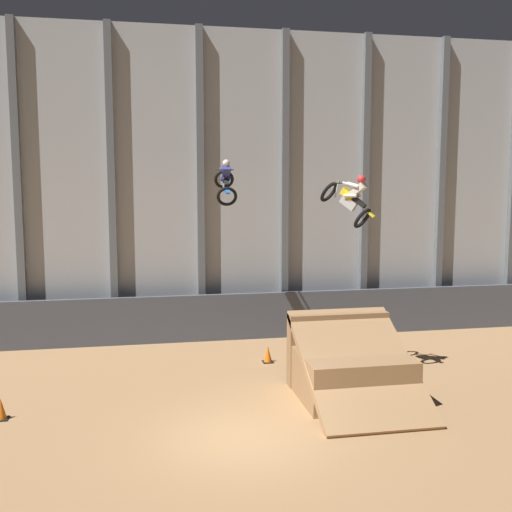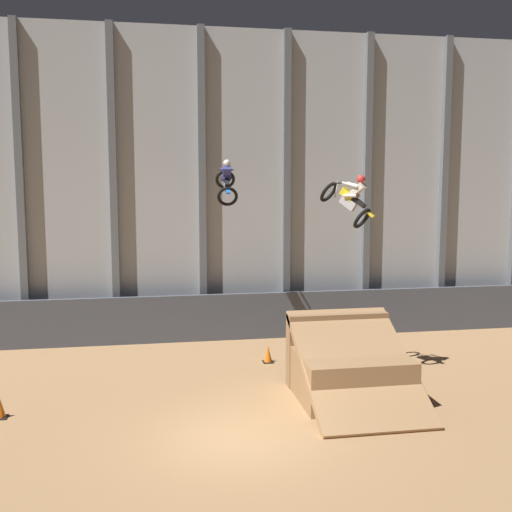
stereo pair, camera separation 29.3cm
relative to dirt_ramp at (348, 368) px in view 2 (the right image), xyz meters
The scene contains 8 objects.
ground_plane 4.37m from the dirt_ramp, 145.14° to the right, with size 60.00×60.00×0.00m, color #9E754C.
arena_back_wall 9.94m from the dirt_ramp, 114.66° to the left, with size 32.00×0.40×12.08m.
lower_barrier 7.67m from the dirt_ramp, 117.38° to the left, with size 31.36×0.20×1.82m.
dirt_ramp is the anchor object (origin of this frame).
rider_bike_left_air 8.08m from the dirt_ramp, 117.86° to the left, with size 0.82×1.87×1.68m.
rider_bike_right_air 5.11m from the dirt_ramp, 72.91° to the left, with size 1.69×1.69×1.70m.
traffic_cone_near_ramp 9.52m from the dirt_ramp, behind, with size 0.36×0.36×0.58m.
traffic_cone_arena_edge 3.97m from the dirt_ramp, 114.80° to the left, with size 0.36×0.36×0.58m.
Camera 2 is at (-1.95, -13.56, 6.07)m, focal length 42.00 mm.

